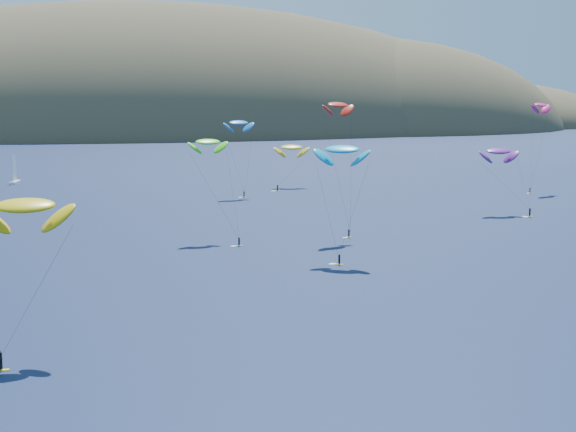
# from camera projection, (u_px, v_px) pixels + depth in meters

# --- Properties ---
(island) EXTENTS (730.00, 300.00, 210.00)m
(island) POSITION_uv_depth(u_px,v_px,m) (178.00, 144.00, 601.62)
(island) COLOR #3D3526
(island) RESTS_ON ground
(sailboat) EXTENTS (8.57, 7.35, 10.37)m
(sailboat) POSITION_uv_depth(u_px,v_px,m) (15.00, 181.00, 251.18)
(sailboat) COLOR white
(sailboat) RESTS_ON ground
(kitesurfer_2) EXTENTS (10.02, 9.01, 19.12)m
(kitesurfer_2) POSITION_uv_depth(u_px,v_px,m) (25.00, 206.00, 87.27)
(kitesurfer_2) COLOR gold
(kitesurfer_2) RESTS_ON ground
(kitesurfer_3) EXTENTS (8.63, 12.88, 21.02)m
(kitesurfer_3) POSITION_uv_depth(u_px,v_px,m) (208.00, 142.00, 155.85)
(kitesurfer_3) COLOR gold
(kitesurfer_3) RESTS_ON ground
(kitesurfer_4) EXTENTS (9.30, 7.63, 22.52)m
(kitesurfer_4) POSITION_uv_depth(u_px,v_px,m) (239.00, 123.00, 219.34)
(kitesurfer_4) COLOR gold
(kitesurfer_4) RESTS_ON ground
(kitesurfer_5) EXTENTS (10.20, 9.88, 21.49)m
(kitesurfer_5) POSITION_uv_depth(u_px,v_px,m) (342.00, 149.00, 136.11)
(kitesurfer_5) COLOR gold
(kitesurfer_5) RESTS_ON ground
(kitesurfer_6) EXTENTS (9.72, 10.84, 17.28)m
(kitesurfer_6) POSITION_uv_depth(u_px,v_px,m) (499.00, 151.00, 189.04)
(kitesurfer_6) COLOR gold
(kitesurfer_6) RESTS_ON ground
(kitesurfer_8) EXTENTS (10.08, 8.56, 27.08)m
(kitesurfer_8) POSITION_uv_depth(u_px,v_px,m) (541.00, 105.00, 228.92)
(kitesurfer_8) COLOR gold
(kitesurfer_8) RESTS_ON ground
(kitesurfer_9) EXTENTS (8.44, 7.78, 28.14)m
(kitesurfer_9) POSITION_uv_depth(u_px,v_px,m) (338.00, 105.00, 158.29)
(kitesurfer_9) COLOR gold
(kitesurfer_9) RESTS_ON ground
(kitesurfer_11) EXTENTS (12.95, 13.53, 14.76)m
(kitesurfer_11) POSITION_uv_depth(u_px,v_px,m) (292.00, 147.00, 241.29)
(kitesurfer_11) COLOR gold
(kitesurfer_11) RESTS_ON ground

